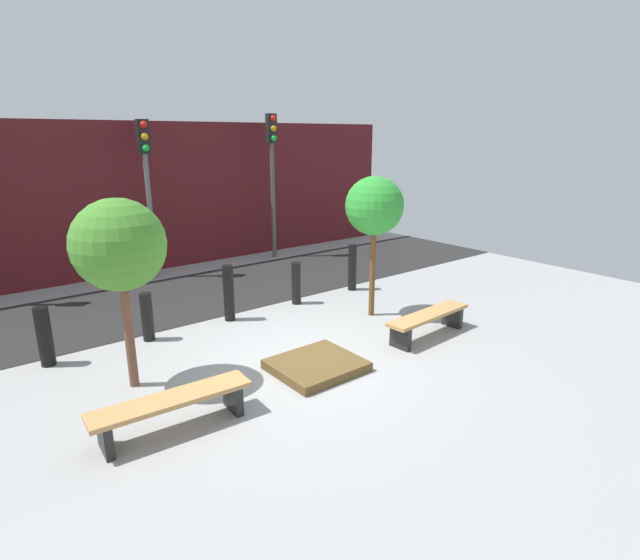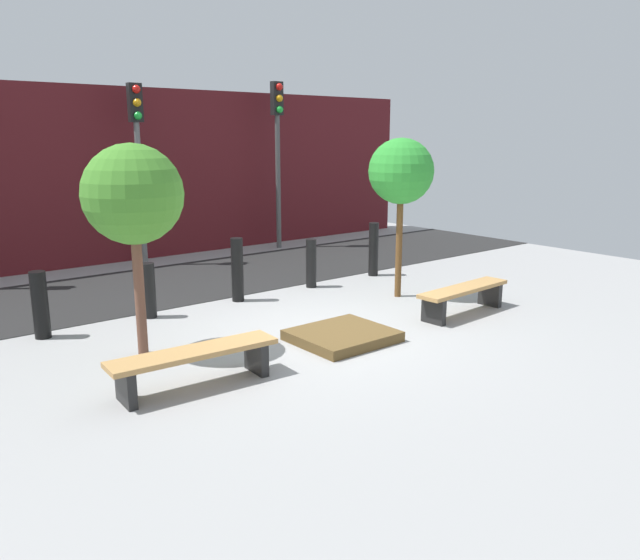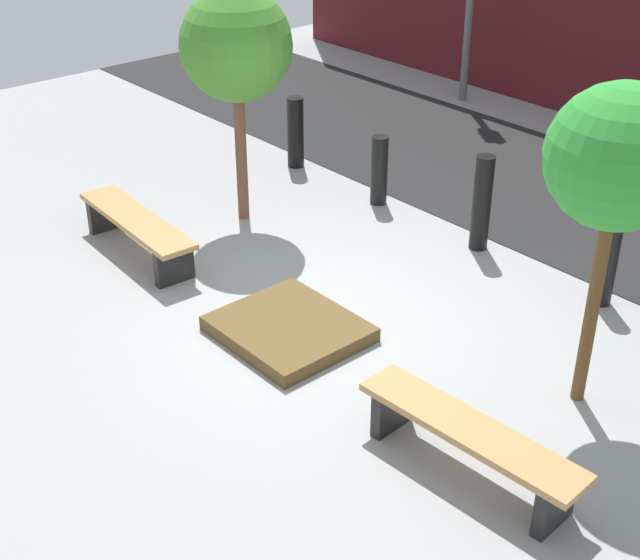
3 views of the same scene
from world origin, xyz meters
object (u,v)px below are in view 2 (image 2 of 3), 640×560
Objects in this scene: planter_bed at (342,336)px; bench_right at (464,294)px; bollard_far_right at (374,249)px; traffic_light_mid_west at (138,142)px; bollard_left at (149,291)px; tree_behind_left_bench at (133,196)px; bench_left at (195,360)px; bollard_right at (311,263)px; bollard_center at (237,270)px; tree_behind_right_bench at (401,172)px; bollard_far_left at (40,305)px; traffic_light_mid_east at (278,136)px.

bench_right is at bearing -4.87° from planter_bed.
planter_bed is at bearing -139.38° from bollard_far_right.
bench_right is 1.47× the size of planter_bed.
bollard_left is at bearing -112.57° from traffic_light_mid_west.
planter_bed is at bearing -27.66° from tree_behind_left_bench.
bench_left is 1.82× the size of bollard_far_right.
tree_behind_left_bench is 4.50m from bollard_right.
bollard_center is (1.59, 0.00, 0.11)m from bollard_left.
bench_left is 4.91m from bollard_right.
tree_behind_right_bench is 3.22m from bollard_center.
tree_behind_left_bench is (-0.00, 1.43, 1.71)m from bench_left.
bench_right is 2.37m from planter_bed.
bollard_right reaches higher than planter_bed.
tree_behind_left_bench is 2.32m from bollard_left.
bollard_far_left is (-0.83, 1.49, -1.57)m from tree_behind_left_bench.
bench_left is 2.16× the size of bollard_right.
traffic_light_mid_west is (0.00, 6.54, 2.55)m from planter_bed.
tree_behind_left_bench is at bearing -147.57° from bollard_center.
traffic_light_mid_east is (5.91, 5.31, 0.72)m from tree_behind_left_bench.
bollard_far_left is at bearing 148.80° from bench_right.
bench_right is 2.19× the size of bollard_left.
bollard_left is at bearing 120.24° from planter_bed.
bench_right is 0.70× the size of tree_behind_left_bench.
bollard_center reaches higher than bollard_left.
tree_behind_left_bench is 3.16m from bollard_center.
bollard_left is 4.76m from bollard_far_right.
tree_behind_left_bench is (-4.70, 1.43, 1.72)m from bench_right.
traffic_light_mid_east is (1.21, 6.74, 2.43)m from bench_right.
bollard_right is (3.94, 2.92, 0.13)m from bench_left.
traffic_light_mid_west reaches higher than bollard_right.
bollard_center is (2.35, 1.49, -1.50)m from tree_behind_left_bench.
bollard_left reaches higher than planter_bed.
bench_right is at bearing -70.80° from traffic_light_mid_west.
traffic_light_mid_east is (5.14, 3.82, 2.33)m from bollard_left.
bench_left is at bearing -109.20° from traffic_light_mid_west.
bollard_left is 0.79× the size of bollard_center.
traffic_light_mid_east reaches higher than bollard_far_right.
tree_behind_left_bench reaches higher than bollard_right.
traffic_light_mid_west reaches higher than bench_left.
bollard_right is at bearing 0.00° from bollard_far_left.
tree_behind_left_bench is at bearing -180.00° from tree_behind_right_bench.
planter_bed is 1.49× the size of bollard_left.
tree_behind_right_bench reaches higher than tree_behind_left_bench.
traffic_light_mid_east reaches higher than bench_left.
bollard_far_left is 6.35m from bollard_far_right.
bollard_center is at bearing 180.00° from bollard_far_right.
traffic_light_mid_east is at bearing 77.19° from tree_behind_right_bench.
bench_right is 1.99× the size of bollard_far_left.
bench_left is at bearing -175.13° from planter_bed.
traffic_light_mid_east is (5.91, 6.74, 2.43)m from bench_left.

